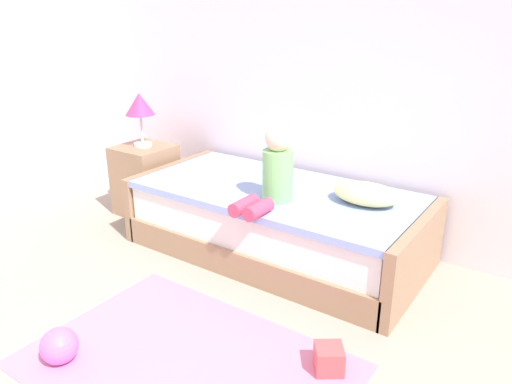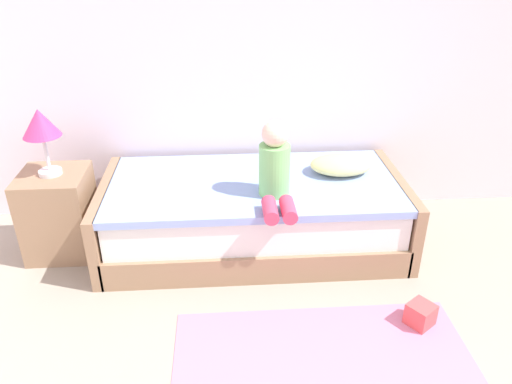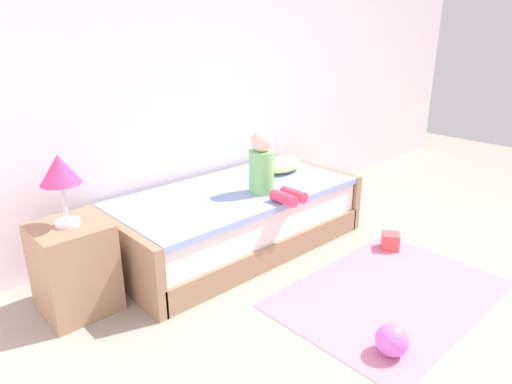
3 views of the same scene
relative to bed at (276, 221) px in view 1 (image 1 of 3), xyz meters
The scene contains 9 objects.
wall_rear 1.50m from the bed, 42.56° to the left, with size 7.20×0.10×2.90m, color white.
bed is the anchor object (origin of this frame).
nightstand 1.35m from the bed, behind, with size 0.44×0.44×0.60m, color #997556.
table_lamp 1.52m from the bed, behind, with size 0.24×0.24×0.45m.
child_figure 0.53m from the bed, 61.61° to the right, with size 0.20×0.51×0.50m.
pillow 0.71m from the bed, ahead, with size 0.44×0.30×0.13m, color #F2E58C.
toy_ball 1.66m from the bed, 98.50° to the right, with size 0.19×0.19×0.19m, color #CC66D8.
area_rug 1.36m from the bed, 77.06° to the right, with size 1.60×1.10×0.01m, color pink.
toy_block 1.30m from the bed, 45.55° to the right, with size 0.14×0.14×0.14m, color #E54C4C.
Camera 1 is at (1.07, -0.73, 1.67)m, focal length 34.06 mm.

